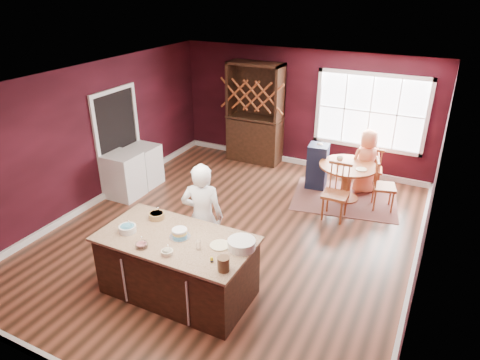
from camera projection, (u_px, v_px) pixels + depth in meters
name	position (u px, v px, depth m)	size (l,w,h in m)	color
room_shell	(233.00, 163.00, 6.97)	(7.00, 7.00, 7.00)	brown
window	(370.00, 112.00, 9.11)	(2.36, 0.10, 1.66)	white
doorway	(119.00, 142.00, 8.80)	(0.08, 1.26, 2.13)	white
kitchen_island	(178.00, 267.00, 5.96)	(2.13, 1.11, 0.92)	black
dining_table	(347.00, 175.00, 8.50)	(1.13, 1.13, 0.75)	#965833
baker	(203.00, 217.00, 6.36)	(0.63, 0.41, 1.72)	white
layer_cake	(180.00, 233.00, 5.74)	(0.29, 0.29, 0.12)	white
bowl_blue	(128.00, 229.00, 5.87)	(0.24, 0.24, 0.09)	silver
bowl_yellow	(157.00, 216.00, 6.20)	(0.23, 0.23, 0.09)	olive
bowl_pink	(142.00, 245.00, 5.53)	(0.16, 0.16, 0.06)	silver
bowl_olive	(167.00, 252.00, 5.39)	(0.15, 0.15, 0.06)	beige
drinking_glass	(198.00, 245.00, 5.47)	(0.07, 0.07, 0.13)	white
dinner_plate	(220.00, 245.00, 5.57)	(0.27, 0.27, 0.02)	#F4EDA0
white_tub	(242.00, 244.00, 5.50)	(0.36, 0.36, 0.13)	silver
stoneware_crock	(223.00, 264.00, 5.08)	(0.15, 0.15, 0.18)	brown
toy_figurine	(212.00, 260.00, 5.24)	(0.04, 0.04, 0.07)	yellow
rug	(344.00, 198.00, 8.73)	(2.04, 1.58, 0.01)	brown
chair_east	(385.00, 185.00, 8.16)	(0.43, 0.41, 1.02)	#9A6A3B
chair_south	(336.00, 192.00, 7.80)	(0.45, 0.43, 1.08)	olive
chair_north	(372.00, 167.00, 8.95)	(0.41, 0.39, 0.98)	brown
seated_woman	(366.00, 162.00, 8.75)	(0.66, 0.43, 1.35)	#F48B5D
high_chair	(317.00, 165.00, 9.02)	(0.40, 0.40, 1.00)	#172035
toddler	(317.00, 150.00, 8.97)	(0.18, 0.14, 0.26)	#8CA5BF
table_plate	(361.00, 169.00, 8.19)	(0.21, 0.21, 0.02)	beige
table_cup	(340.00, 159.00, 8.55)	(0.13, 0.13, 0.10)	beige
hutch	(255.00, 113.00, 10.08)	(1.29, 0.54, 2.37)	#422C16
washer	(124.00, 176.00, 8.65)	(0.63, 0.61, 0.92)	silver
dryer	(144.00, 165.00, 9.17)	(0.60, 0.59, 0.88)	white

